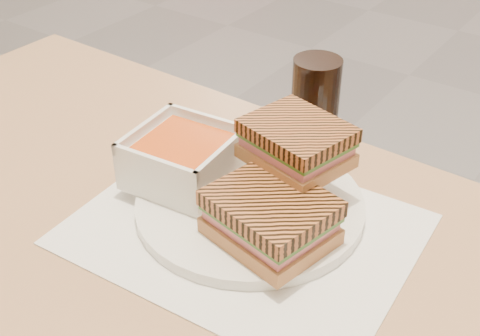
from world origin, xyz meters
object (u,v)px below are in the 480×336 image
Objects in this scene: cola_glass at (315,107)px; soup_bowl at (183,160)px; panini_lower at (270,217)px; main_table at (166,321)px; plate at (250,205)px.

soup_bowl is at bearing -116.21° from cola_glass.
panini_lower is at bearing -72.52° from cola_glass.
main_table is 8.27× the size of panini_lower.
main_table is 8.68× the size of cola_glass.
main_table is 4.32× the size of plate.
main_table is at bearing -96.49° from cola_glass.
plate is 2.01× the size of cola_glass.
panini_lower is at bearing 38.86° from main_table.
plate is 0.08m from panini_lower.
soup_bowl reaches higher than panini_lower.
panini_lower is (0.10, 0.08, 0.16)m from main_table.
panini_lower is 1.05× the size of cola_glass.
soup_bowl is 0.20m from cola_glass.
cola_glass reaches higher than plate.
cola_glass is at bearing 63.79° from soup_bowl.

